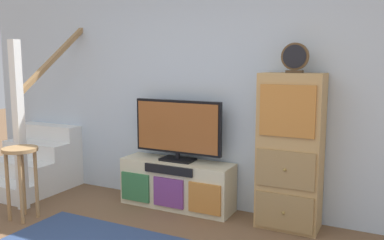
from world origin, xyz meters
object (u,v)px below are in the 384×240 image
media_console (177,184)px  side_cabinet (290,152)px  television (178,129)px  bar_stool_far (21,167)px  desk_clock (295,58)px

media_console → side_cabinet: size_ratio=0.85×
television → bar_stool_far: 1.62m
side_cabinet → desk_clock: desk_clock is taller
media_console → desk_clock: bearing=-0.2°
desk_clock → bar_stool_far: (-2.44, -0.99, -1.07)m
media_console → desk_clock: 1.83m
side_cabinet → bar_stool_far: size_ratio=2.00×
media_console → television: size_ratio=1.24×
television → side_cabinet: (1.21, -0.01, -0.13)m
television → bar_stool_far: (-1.22, -1.02, -0.32)m
television → desk_clock: (1.23, -0.03, 0.75)m
desk_clock → television: bearing=178.7°
side_cabinet → bar_stool_far: (-2.43, -1.01, -0.19)m
side_cabinet → television: bearing=179.3°
television → side_cabinet: bearing=-0.7°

